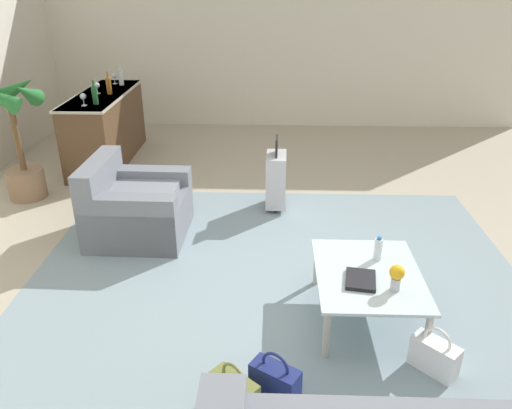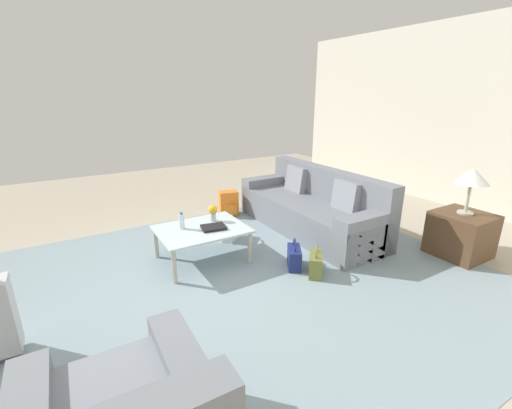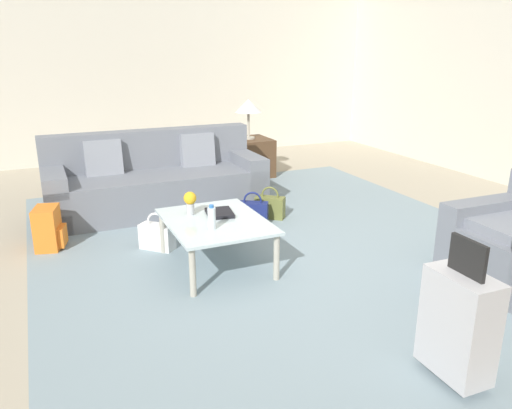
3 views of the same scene
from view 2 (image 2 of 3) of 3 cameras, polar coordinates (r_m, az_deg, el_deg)
name	(u,v)px [view 2 (image 2 of 3)]	position (r m, az deg, el deg)	size (l,w,h in m)	color
ground_plane	(186,288)	(3.73, -11.61, -13.53)	(12.00, 12.00, 0.00)	#A89E89
wall_left	(479,118)	(6.76, 33.11, 12.05)	(0.12, 8.00, 3.10)	beige
area_rug	(246,281)	(3.78, -1.76, -12.65)	(5.20, 4.40, 0.01)	gray
couch	(313,209)	(5.09, 9.56, -0.81)	(0.89, 2.41, 0.89)	slate
coffee_table	(202,232)	(4.11, -9.06, -4.53)	(1.02, 0.80, 0.42)	silver
water_bottle	(182,221)	(4.08, -12.29, -2.74)	(0.06, 0.06, 0.20)	silver
coffee_table_book	(213,227)	(4.06, -7.10, -3.78)	(0.27, 0.22, 0.03)	black
flower_vase	(213,212)	(4.25, -7.19, -1.17)	(0.11, 0.11, 0.21)	#B2B7BC
side_table	(461,234)	(4.93, 30.96, -4.30)	(0.60, 0.60, 0.54)	#513823
table_lamp	(472,177)	(4.73, 32.37, 3.85)	(0.38, 0.38, 0.56)	#ADA899
handbag_navy	(294,257)	(4.02, 6.39, -8.68)	(0.29, 0.35, 0.36)	navy
handbag_white	(231,231)	(4.73, -4.24, -4.35)	(0.33, 0.32, 0.36)	white
handbag_olive	(316,264)	(3.91, 9.90, -9.68)	(0.31, 0.33, 0.36)	olive
backpack_orange	(229,204)	(5.65, -4.57, 0.15)	(0.34, 0.31, 0.40)	orange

